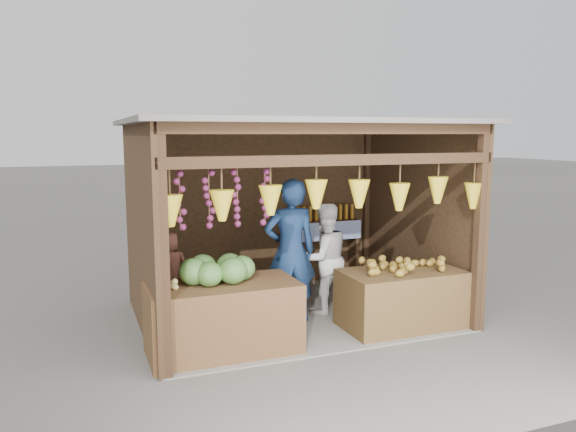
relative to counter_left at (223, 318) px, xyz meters
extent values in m
plane|color=#514F49|center=(1.22, 0.98, -0.41)|extent=(80.00, 80.00, 0.00)
cube|color=slate|center=(1.22, 0.98, -0.40)|extent=(4.00, 3.00, 0.02)
cube|color=black|center=(1.22, 2.48, 0.89)|extent=(4.00, 0.06, 2.60)
cube|color=black|center=(-0.78, 0.98, 0.89)|extent=(0.06, 3.00, 2.60)
cube|color=black|center=(3.22, 0.98, 0.89)|extent=(0.06, 3.00, 2.60)
cube|color=#605B54|center=(1.22, 0.98, 2.22)|extent=(4.30, 3.30, 0.06)
cube|color=black|center=(-0.72, -0.46, 0.89)|extent=(0.11, 0.11, 2.60)
cube|color=black|center=(3.16, -0.46, 0.89)|extent=(0.11, 0.11, 2.60)
cube|color=black|center=(-0.72, 2.42, 0.89)|extent=(0.11, 0.11, 2.60)
cube|color=black|center=(3.16, 2.42, 0.89)|extent=(0.11, 0.11, 2.60)
cube|color=black|center=(1.22, -0.46, 1.79)|extent=(4.00, 0.12, 0.12)
cube|color=black|center=(1.22, -0.46, 2.13)|extent=(4.00, 0.12, 0.12)
cube|color=#382314|center=(2.27, 2.28, 0.64)|extent=(1.25, 0.30, 0.05)
cube|color=#382314|center=(1.69, 2.28, 0.12)|extent=(0.05, 0.28, 1.05)
cube|color=#382314|center=(2.86, 2.28, 0.12)|extent=(0.05, 0.28, 1.05)
cube|color=blue|center=(2.27, 2.12, 0.51)|extent=(1.25, 0.02, 0.30)
cube|color=#483018|center=(0.00, 0.00, 0.00)|extent=(1.69, 0.85, 0.81)
cube|color=#453117|center=(2.36, 0.00, -0.03)|extent=(1.54, 0.85, 0.75)
cube|color=black|center=(-0.41, 1.09, -0.26)|extent=(0.31, 0.31, 0.29)
imported|color=navy|center=(1.10, 0.72, 0.55)|extent=(0.74, 0.53, 1.91)
imported|color=silver|center=(1.68, 0.91, 0.36)|extent=(0.79, 0.64, 1.54)
imported|color=brown|center=(-0.41, 1.09, 0.36)|extent=(0.48, 0.32, 0.96)
camera|label=1|loc=(-1.52, -6.00, 2.08)|focal=35.00mm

